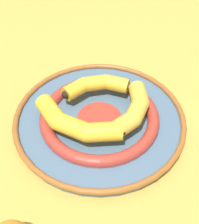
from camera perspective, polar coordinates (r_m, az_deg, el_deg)
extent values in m
plane|color=gold|center=(0.67, 2.89, -3.91)|extent=(2.80, 2.80, 0.00)
cylinder|color=slate|center=(0.68, 0.00, -1.69)|extent=(0.36, 0.36, 0.02)
torus|color=#AD382D|center=(0.67, 0.00, -0.92)|extent=(0.26, 0.26, 0.03)
cylinder|color=#AD382D|center=(0.67, 0.00, -1.12)|extent=(0.10, 0.10, 0.00)
torus|color=#995B28|center=(0.67, 0.00, -1.01)|extent=(0.37, 0.37, 0.01)
cylinder|color=yellow|center=(0.64, -8.97, 0.19)|extent=(0.08, 0.06, 0.04)
cylinder|color=yellow|center=(0.61, -5.01, -2.72)|extent=(0.07, 0.08, 0.04)
cylinder|color=yellow|center=(0.60, 0.93, -3.64)|extent=(0.05, 0.07, 0.04)
sphere|color=yellow|center=(0.62, -7.64, -1.67)|extent=(0.04, 0.04, 0.04)
sphere|color=yellow|center=(0.60, -2.25, -3.81)|extent=(0.04, 0.04, 0.04)
cone|color=#472D19|center=(0.67, -10.21, 1.92)|extent=(0.04, 0.04, 0.03)
sphere|color=black|center=(0.60, 4.09, -3.45)|extent=(0.02, 0.02, 0.02)
cylinder|color=gold|center=(0.61, 4.38, -2.43)|extent=(0.06, 0.06, 0.04)
cylinder|color=gold|center=(0.64, 6.83, 0.19)|extent=(0.06, 0.06, 0.04)
cylinder|color=gold|center=(0.68, 7.16, 3.13)|extent=(0.05, 0.04, 0.04)
sphere|color=gold|center=(0.62, 6.10, -1.34)|extent=(0.04, 0.04, 0.04)
sphere|color=gold|center=(0.66, 7.52, 1.64)|extent=(0.04, 0.04, 0.04)
cone|color=#472D19|center=(0.60, 2.59, -3.57)|extent=(0.04, 0.04, 0.03)
sphere|color=black|center=(0.69, 6.81, 4.54)|extent=(0.02, 0.02, 0.02)
cylinder|color=yellow|center=(0.70, 3.23, 5.12)|extent=(0.05, 0.06, 0.03)
cylinder|color=yellow|center=(0.70, -0.78, 5.31)|extent=(0.03, 0.05, 0.03)
cylinder|color=yellow|center=(0.69, -4.48, 4.13)|extent=(0.05, 0.06, 0.03)
sphere|color=yellow|center=(0.71, 1.25, 5.57)|extent=(0.03, 0.03, 0.03)
sphere|color=yellow|center=(0.70, -2.84, 5.04)|extent=(0.03, 0.03, 0.03)
cone|color=#472D19|center=(0.70, 5.24, 4.67)|extent=(0.04, 0.04, 0.02)
sphere|color=black|center=(0.68, -6.18, 3.18)|extent=(0.02, 0.02, 0.02)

